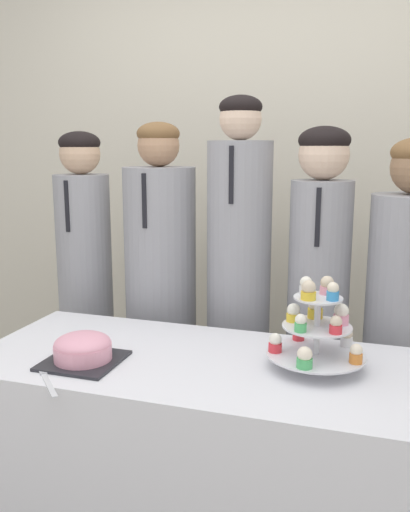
{
  "coord_description": "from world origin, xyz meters",
  "views": [
    {
      "loc": [
        0.55,
        -1.24,
        1.43
      ],
      "look_at": [
        0.04,
        0.36,
        1.1
      ],
      "focal_mm": 38.0,
      "sensor_mm": 36.0,
      "label": 1
    }
  ],
  "objects_px": {
    "student_3": "(317,318)",
    "student_0": "(86,301)",
    "cupcake_stand": "(316,326)",
    "student_4": "(405,340)",
    "student_1": "(161,310)",
    "round_cake": "(83,349)",
    "student_2": "(238,303)",
    "cake_knife": "(44,375)"
  },
  "relations": [
    {
      "from": "student_3",
      "to": "student_0",
      "type": "bearing_deg",
      "value": -180.0
    },
    {
      "from": "cupcake_stand",
      "to": "student_4",
      "type": "distance_m",
      "value": 0.64
    },
    {
      "from": "student_1",
      "to": "student_0",
      "type": "bearing_deg",
      "value": -180.0
    },
    {
      "from": "round_cake",
      "to": "student_2",
      "type": "xyz_separation_m",
      "value": [
        0.33,
        0.71,
        -0.02
      ]
    },
    {
      "from": "student_0",
      "to": "student_2",
      "type": "relative_size",
      "value": 0.92
    },
    {
      "from": "student_2",
      "to": "student_4",
      "type": "relative_size",
      "value": 1.11
    },
    {
      "from": "student_2",
      "to": "student_0",
      "type": "bearing_deg",
      "value": -180.0
    },
    {
      "from": "student_0",
      "to": "student_2",
      "type": "bearing_deg",
      "value": 0.0
    },
    {
      "from": "cupcake_stand",
      "to": "student_4",
      "type": "relative_size",
      "value": 0.21
    },
    {
      "from": "student_4",
      "to": "student_2",
      "type": "bearing_deg",
      "value": -180.0
    },
    {
      "from": "cake_knife",
      "to": "cupcake_stand",
      "type": "height_order",
      "value": "cupcake_stand"
    },
    {
      "from": "round_cake",
      "to": "student_3",
      "type": "xyz_separation_m",
      "value": [
        0.66,
        0.71,
        -0.05
      ]
    },
    {
      "from": "round_cake",
      "to": "cake_knife",
      "type": "bearing_deg",
      "value": -113.6
    },
    {
      "from": "student_0",
      "to": "student_3",
      "type": "relative_size",
      "value": 0.99
    },
    {
      "from": "round_cake",
      "to": "student_2",
      "type": "relative_size",
      "value": 0.14
    },
    {
      "from": "student_2",
      "to": "student_4",
      "type": "bearing_deg",
      "value": 0.0
    },
    {
      "from": "student_4",
      "to": "student_1",
      "type": "bearing_deg",
      "value": 180.0
    },
    {
      "from": "cake_knife",
      "to": "student_0",
      "type": "height_order",
      "value": "student_0"
    },
    {
      "from": "cake_knife",
      "to": "student_0",
      "type": "bearing_deg",
      "value": 158.15
    },
    {
      "from": "student_1",
      "to": "student_2",
      "type": "height_order",
      "value": "student_2"
    },
    {
      "from": "cake_knife",
      "to": "cupcake_stand",
      "type": "relative_size",
      "value": 0.61
    },
    {
      "from": "cupcake_stand",
      "to": "student_1",
      "type": "relative_size",
      "value": 0.2
    },
    {
      "from": "student_3",
      "to": "student_1",
      "type": "bearing_deg",
      "value": 180.0
    },
    {
      "from": "round_cake",
      "to": "student_3",
      "type": "distance_m",
      "value": 0.97
    },
    {
      "from": "cake_knife",
      "to": "student_4",
      "type": "bearing_deg",
      "value": 84.61
    },
    {
      "from": "cupcake_stand",
      "to": "student_2",
      "type": "xyz_separation_m",
      "value": [
        -0.38,
        0.53,
        -0.11
      ]
    },
    {
      "from": "student_4",
      "to": "cake_knife",
      "type": "bearing_deg",
      "value": -141.38
    },
    {
      "from": "cake_knife",
      "to": "student_0",
      "type": "xyz_separation_m",
      "value": [
        -0.34,
        0.84,
        -0.03
      ]
    },
    {
      "from": "student_3",
      "to": "cake_knife",
      "type": "bearing_deg",
      "value": -130.29
    },
    {
      "from": "round_cake",
      "to": "student_4",
      "type": "relative_size",
      "value": 0.16
    },
    {
      "from": "student_2",
      "to": "cake_knife",
      "type": "bearing_deg",
      "value": -114.52
    },
    {
      "from": "cake_knife",
      "to": "student_4",
      "type": "distance_m",
      "value": 1.35
    },
    {
      "from": "cake_knife",
      "to": "student_1",
      "type": "relative_size",
      "value": 0.12
    },
    {
      "from": "round_cake",
      "to": "cake_knife",
      "type": "relative_size",
      "value": 1.25
    },
    {
      "from": "cake_knife",
      "to": "student_0",
      "type": "relative_size",
      "value": 0.12
    },
    {
      "from": "cupcake_stand",
      "to": "student_1",
      "type": "xyz_separation_m",
      "value": [
        -0.73,
        0.53,
        -0.17
      ]
    },
    {
      "from": "student_1",
      "to": "student_3",
      "type": "height_order",
      "value": "student_1"
    },
    {
      "from": "student_1",
      "to": "student_4",
      "type": "bearing_deg",
      "value": -0.0
    },
    {
      "from": "student_2",
      "to": "student_4",
      "type": "distance_m",
      "value": 0.68
    },
    {
      "from": "cupcake_stand",
      "to": "student_4",
      "type": "height_order",
      "value": "student_4"
    },
    {
      "from": "cupcake_stand",
      "to": "student_4",
      "type": "bearing_deg",
      "value": 61.34
    },
    {
      "from": "cupcake_stand",
      "to": "student_3",
      "type": "bearing_deg",
      "value": 95.49
    }
  ]
}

